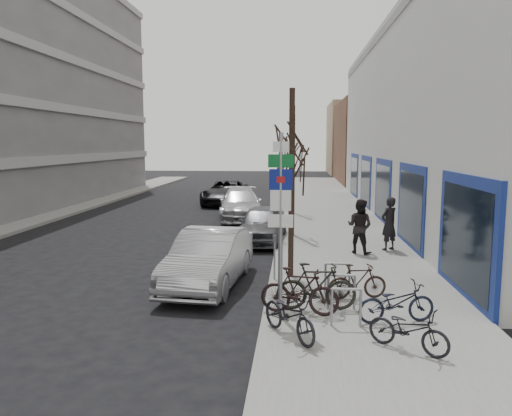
% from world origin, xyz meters
% --- Properties ---
extents(ground, '(120.00, 120.00, 0.00)m').
position_xyz_m(ground, '(0.00, 0.00, 0.00)').
color(ground, black).
rests_on(ground, ground).
extents(sidewalk_east, '(5.00, 70.00, 0.15)m').
position_xyz_m(sidewalk_east, '(4.50, 10.00, 0.07)').
color(sidewalk_east, slate).
rests_on(sidewalk_east, ground).
extents(brick_building_far, '(12.00, 14.00, 8.00)m').
position_xyz_m(brick_building_far, '(13.00, 40.00, 4.00)').
color(brick_building_far, brown).
rests_on(brick_building_far, ground).
extents(tan_building_far, '(13.00, 12.00, 9.00)m').
position_xyz_m(tan_building_far, '(13.50, 55.00, 4.50)').
color(tan_building_far, '#937A5B').
rests_on(tan_building_far, ground).
extents(highway_sign_pole, '(0.55, 0.10, 4.20)m').
position_xyz_m(highway_sign_pole, '(2.40, -0.01, 2.46)').
color(highway_sign_pole, gray).
rests_on(highway_sign_pole, ground).
extents(bike_rack, '(0.66, 2.26, 0.83)m').
position_xyz_m(bike_rack, '(3.80, 0.60, 0.66)').
color(bike_rack, gray).
rests_on(bike_rack, sidewalk_east).
extents(tree_near, '(1.80, 1.80, 5.50)m').
position_xyz_m(tree_near, '(2.60, 3.50, 4.10)').
color(tree_near, black).
rests_on(tree_near, ground).
extents(tree_mid, '(1.80, 1.80, 5.50)m').
position_xyz_m(tree_mid, '(2.60, 10.00, 4.10)').
color(tree_mid, black).
rests_on(tree_mid, ground).
extents(tree_far, '(1.80, 1.80, 5.50)m').
position_xyz_m(tree_far, '(2.60, 16.50, 4.10)').
color(tree_far, black).
rests_on(tree_far, ground).
extents(meter_front, '(0.10, 0.08, 1.27)m').
position_xyz_m(meter_front, '(2.15, 3.00, 0.92)').
color(meter_front, gray).
rests_on(meter_front, sidewalk_east).
extents(meter_mid, '(0.10, 0.08, 1.27)m').
position_xyz_m(meter_mid, '(2.15, 8.50, 0.92)').
color(meter_mid, gray).
rests_on(meter_mid, sidewalk_east).
extents(meter_back, '(0.10, 0.08, 1.27)m').
position_xyz_m(meter_back, '(2.15, 14.00, 0.92)').
color(meter_back, gray).
rests_on(meter_back, sidewalk_east).
extents(bike_near_left, '(1.41, 1.73, 1.06)m').
position_xyz_m(bike_near_left, '(2.62, -1.20, 0.68)').
color(bike_near_left, black).
rests_on(bike_near_left, sidewalk_east).
extents(bike_near_right, '(1.87, 0.85, 1.09)m').
position_xyz_m(bike_near_right, '(2.83, 0.16, 0.70)').
color(bike_near_right, black).
rests_on(bike_near_right, sidewalk_east).
extents(bike_mid_curb, '(1.77, 0.87, 1.04)m').
position_xyz_m(bike_mid_curb, '(4.89, -0.21, 0.67)').
color(bike_mid_curb, black).
rests_on(bike_mid_curb, sidewalk_east).
extents(bike_mid_inner, '(1.89, 0.65, 1.13)m').
position_xyz_m(bike_mid_inner, '(3.22, 0.48, 0.72)').
color(bike_mid_inner, black).
rests_on(bike_mid_inner, sidewalk_east).
extents(bike_far_curb, '(1.56, 1.27, 0.95)m').
position_xyz_m(bike_far_curb, '(4.83, -1.67, 0.63)').
color(bike_far_curb, black).
rests_on(bike_far_curb, sidewalk_east).
extents(bike_far_inner, '(1.55, 0.74, 0.90)m').
position_xyz_m(bike_far_inner, '(4.27, 1.39, 0.60)').
color(bike_far_inner, black).
rests_on(bike_far_inner, sidewalk_east).
extents(parked_car_front, '(2.08, 4.87, 1.56)m').
position_xyz_m(parked_car_front, '(0.32, 2.73, 0.78)').
color(parked_car_front, '#B2B2B7').
rests_on(parked_car_front, ground).
extents(parked_car_mid, '(1.99, 4.42, 1.48)m').
position_xyz_m(parked_car_mid, '(1.40, 9.02, 0.74)').
color(parked_car_mid, '#4C4D52').
rests_on(parked_car_mid, ground).
extents(parked_car_back, '(2.85, 5.61, 1.56)m').
position_xyz_m(parked_car_back, '(-0.13, 15.08, 0.78)').
color(parked_car_back, '#B4B3B9').
rests_on(parked_car_back, ground).
extents(lane_car, '(2.72, 5.69, 1.56)m').
position_xyz_m(lane_car, '(-1.82, 21.37, 0.78)').
color(lane_car, black).
rests_on(lane_car, ground).
extents(pedestrian_near, '(0.83, 0.79, 1.92)m').
position_xyz_m(pedestrian_near, '(6.07, 7.21, 1.11)').
color(pedestrian_near, black).
rests_on(pedestrian_near, sidewalk_east).
extents(pedestrian_far, '(0.86, 0.78, 1.92)m').
position_xyz_m(pedestrian_far, '(4.96, 6.63, 1.11)').
color(pedestrian_far, black).
rests_on(pedestrian_far, sidewalk_east).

